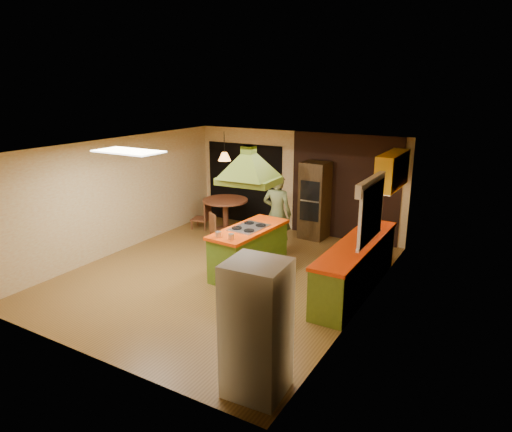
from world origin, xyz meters
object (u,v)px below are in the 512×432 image
Objects in this scene: wall_oven at (315,201)px; dining_table at (226,209)px; man at (277,214)px; canister_large at (368,224)px; kitchen_island at (249,250)px; refrigerator at (257,329)px.

dining_table is (-2.11, -0.67, -0.34)m from wall_oven.
man is at bearing -20.40° from dining_table.
canister_large is at bearing -38.63° from wall_oven.
wall_oven reaches higher than man.
kitchen_island reaches higher than dining_table.
man is (-0.05, 1.27, 0.42)m from kitchen_island.
man is at bearing 96.20° from kitchen_island.
dining_table is (-1.85, 1.94, 0.12)m from kitchen_island.
kitchen_island is 3.65m from refrigerator.
wall_oven is (0.26, 2.61, 0.46)m from kitchen_island.
man is 4.77m from refrigerator.
canister_large is (2.07, -0.24, 0.14)m from man.
man is 1.94m from dining_table.
kitchen_island is 1.13× the size of refrigerator.
refrigerator reaches higher than dining_table.
refrigerator is at bearing 107.32° from man.
man is at bearing -99.78° from wall_oven.
man is 8.06× the size of canister_large.
kitchen_island is 1.02× the size of wall_oven.
refrigerator is at bearing -53.65° from kitchen_island.
canister_large is (1.77, -1.58, 0.11)m from wall_oven.
dining_table is 4.00m from canister_large.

